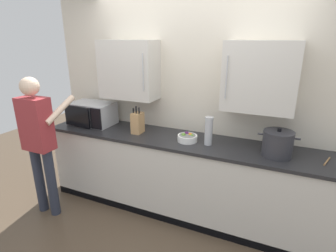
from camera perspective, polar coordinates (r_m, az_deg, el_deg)
name	(u,v)px	position (r m, az deg, el deg)	size (l,w,h in m)	color
ground_plane	(155,250)	(2.95, -2.90, -25.13)	(9.29, 9.29, 0.00)	#4C3D2D
back_wall_tiled	(192,96)	(3.15, 5.15, 6.42)	(3.73, 0.44, 2.57)	beige
counter_unit	(181,176)	(3.20, 2.86, -10.76)	(3.39, 0.63, 0.95)	beige
microwave_oven	(90,113)	(3.63, -16.39, 2.65)	(0.57, 0.41, 0.29)	#B7BABF
thermos_flask	(209,131)	(2.82, 8.77, -1.04)	(0.09, 0.09, 0.31)	#B7BABF
knife_block	(138,123)	(3.17, -6.58, 0.70)	(0.11, 0.15, 0.34)	tan
stock_pot	(278,144)	(2.74, 22.57, -3.52)	(0.38, 0.29, 0.28)	#2D2D33
fruit_bowl	(187,138)	(2.93, 4.21, -2.50)	(0.22, 0.22, 0.09)	white
wooden_spoon	(336,163)	(2.85, 32.47, -6.84)	(0.20, 0.20, 0.02)	#A37547
person_figure	(38,136)	(3.30, -26.21, -2.05)	(0.45, 0.52, 1.65)	#282D3D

